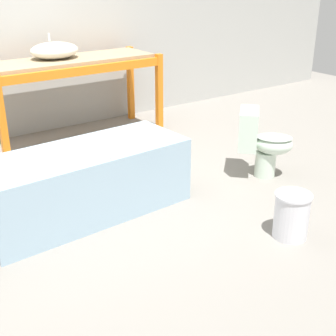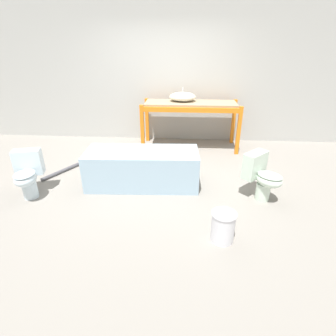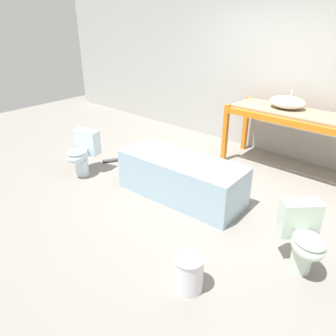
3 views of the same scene
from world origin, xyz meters
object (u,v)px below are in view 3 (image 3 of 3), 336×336
object	(u,v)px
sink_basin	(287,102)
toilet_near	(82,152)
toilet_far	(303,236)
bucket_white	(189,272)
bathtub_main	(181,175)

from	to	relation	value
sink_basin	toilet_near	distance (m)	3.15
sink_basin	toilet_far	distance (m)	2.47
bucket_white	sink_basin	bearing A→B (deg)	99.86
toilet_far	bucket_white	distance (m)	1.14
toilet_far	sink_basin	bearing A→B (deg)	74.37
bathtub_main	toilet_far	bearing A→B (deg)	-12.28
toilet_far	toilet_near	bearing A→B (deg)	138.25
sink_basin	toilet_near	size ratio (longest dim) A/B	0.81
sink_basin	toilet_far	size ratio (longest dim) A/B	0.81
sink_basin	bucket_white	size ratio (longest dim) A/B	1.50
sink_basin	bucket_white	xyz separation A→B (m)	(0.52, -3.01, -0.85)
toilet_far	bathtub_main	bearing A→B (deg)	125.88
sink_basin	toilet_far	bearing A→B (deg)	-60.99
toilet_near	bucket_white	world-z (taller)	toilet_near
toilet_near	sink_basin	bearing A→B (deg)	32.00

